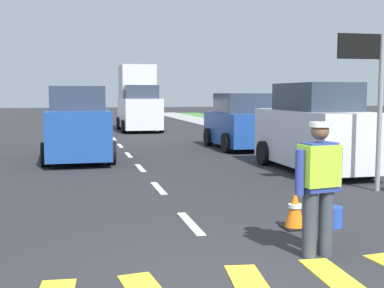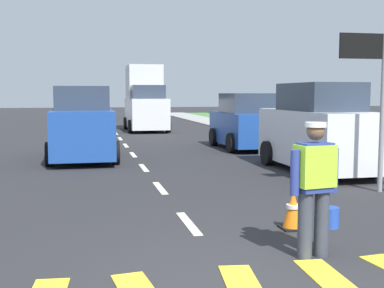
# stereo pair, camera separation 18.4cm
# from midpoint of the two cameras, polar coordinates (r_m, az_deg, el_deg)

# --- Properties ---
(ground_plane) EXTENTS (96.00, 96.00, 0.00)m
(ground_plane) POSITION_cam_midpoint_polar(r_m,az_deg,el_deg) (25.93, -9.58, 1.20)
(ground_plane) COLOR #28282B
(sidewalk_right) EXTENTS (2.40, 72.00, 0.14)m
(sidewalk_right) POSITION_cam_midpoint_polar(r_m,az_deg,el_deg) (17.35, 17.50, -1.19)
(sidewalk_right) COLOR #9E9E99
(sidewalk_right) RESTS_ON ground
(lane_center_line) EXTENTS (0.14, 46.40, 0.01)m
(lane_center_line) POSITION_cam_midpoint_polar(r_m,az_deg,el_deg) (30.11, -10.10, 1.82)
(lane_center_line) COLOR silver
(lane_center_line) RESTS_ON ground
(road_worker) EXTENTS (0.74, 0.45, 1.67)m
(road_worker) POSITION_cam_midpoint_polar(r_m,az_deg,el_deg) (6.37, 13.45, -4.21)
(road_worker) COLOR #383D4C
(road_worker) RESTS_ON ground
(lane_direction_sign) EXTENTS (1.16, 0.11, 3.20)m
(lane_direction_sign) POSITION_cam_midpoint_polar(r_m,az_deg,el_deg) (10.85, 19.04, 7.50)
(lane_direction_sign) COLOR gray
(lane_direction_sign) RESTS_ON ground
(traffic_cone_near) EXTENTS (0.36, 0.36, 0.59)m
(traffic_cone_near) POSITION_cam_midpoint_polar(r_m,az_deg,el_deg) (7.74, 10.87, -7.22)
(traffic_cone_near) COLOR black
(traffic_cone_near) RESTS_ON ground
(delivery_truck) EXTENTS (2.16, 4.60, 3.54)m
(delivery_truck) POSITION_cam_midpoint_polar(r_m,az_deg,el_deg) (27.49, -6.26, 4.86)
(delivery_truck) COLOR silver
(delivery_truck) RESTS_ON ground
(car_oncoming_third) EXTENTS (2.01, 4.29, 2.27)m
(car_oncoming_third) POSITION_cam_midpoint_polar(r_m,az_deg,el_deg) (41.09, -13.27, 4.25)
(car_oncoming_third) COLOR silver
(car_oncoming_third) RESTS_ON ground
(car_oncoming_lead) EXTENTS (2.03, 4.37, 2.23)m
(car_oncoming_lead) POSITION_cam_midpoint_polar(r_m,az_deg,el_deg) (15.75, -13.10, 2.03)
(car_oncoming_lead) COLOR #1E4799
(car_oncoming_lead) RESTS_ON ground
(car_parked_curbside) EXTENTS (1.87, 4.30, 2.28)m
(car_parked_curbside) POSITION_cam_midpoint_polar(r_m,az_deg,el_deg) (13.41, 13.17, 1.50)
(car_parked_curbside) COLOR silver
(car_parked_curbside) RESTS_ON ground
(car_parked_far) EXTENTS (2.05, 3.86, 2.02)m
(car_parked_far) POSITION_cam_midpoint_polar(r_m,az_deg,el_deg) (18.53, 5.28, 2.38)
(car_parked_far) COLOR #1E4799
(car_parked_far) RESTS_ON ground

